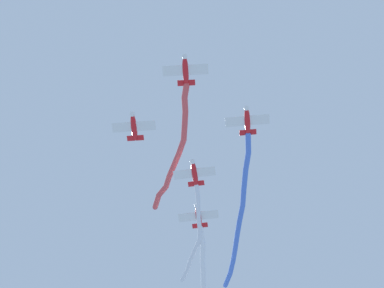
# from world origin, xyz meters

# --- Properties ---
(airplane_lead) EXTENTS (4.96, 6.55, 1.62)m
(airplane_lead) POSITION_xyz_m (-6.89, -3.51, 84.11)
(airplane_lead) COLOR red
(smoke_trail_lead) EXTENTS (22.63, 11.55, 5.52)m
(smoke_trail_lead) POSITION_xyz_m (6.62, 1.45, 86.55)
(smoke_trail_lead) COLOR #DB4C4C
(airplane_left_wing) EXTENTS (4.92, 6.54, 1.62)m
(airplane_left_wing) POSITION_xyz_m (2.59, -10.42, 83.71)
(airplane_left_wing) COLOR red
(smoke_trail_left_wing) EXTENTS (30.91, 10.39, 4.33)m
(smoke_trail_left_wing) POSITION_xyz_m (20.15, -5.79, 85.15)
(smoke_trail_left_wing) COLOR #4C75DB
(airplane_right_wing) EXTENTS (4.94, 6.55, 1.62)m
(airplane_right_wing) POSITION_xyz_m (0.03, 5.97, 84.41)
(airplane_right_wing) COLOR red
(airplane_slot) EXTENTS (4.88, 6.51, 1.62)m
(airplane_slot) POSITION_xyz_m (9.51, -0.93, 83.91)
(airplane_slot) COLOR red
(smoke_trail_slot) EXTENTS (19.18, 7.50, 1.88)m
(smoke_trail_slot) POSITION_xyz_m (21.30, 1.80, 84.31)
(smoke_trail_slot) COLOR white
(airplane_trail) EXTENTS (4.88, 6.50, 1.62)m
(airplane_trail) POSITION_xyz_m (17.70, 0.35, 84.51)
(airplane_trail) COLOR red
(smoke_trail_trail) EXTENTS (23.35, 6.63, 2.64)m
(smoke_trail_trail) POSITION_xyz_m (31.40, 3.00, 85.03)
(smoke_trail_trail) COLOR white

